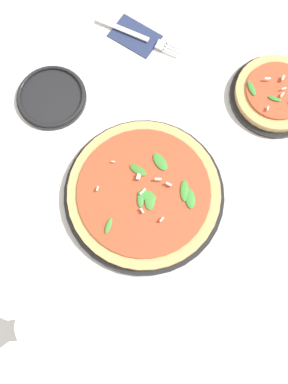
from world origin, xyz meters
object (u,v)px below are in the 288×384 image
Objects in this scene: pizza_arugula_main at (144,194)px; fork at (138,36)px; pizza_personal_side at (276,94)px; side_plate_white at (51,97)px; wine_glass at (45,325)px.

pizza_arugula_main reaches higher than fork.
pizza_arugula_main is at bearing -114.97° from pizza_personal_side.
fork is (-0.35, -0.00, -0.01)m from pizza_personal_side.
side_plate_white is at bearing -115.58° from fork.
pizza_personal_side is 0.51m from side_plate_white.
pizza_arugula_main is 1.86× the size of wine_glass.
pizza_arugula_main is at bearing 84.12° from wine_glass.
pizza_arugula_main is at bearing -62.70° from fork.
side_plate_white is at bearing 121.51° from wine_glass.
pizza_arugula_main is 0.38m from pizza_personal_side.
fork is at bearing 103.47° from wine_glass.
pizza_arugula_main is 1.67× the size of pizza_personal_side.
pizza_personal_side is 1.11× the size of wine_glass.
pizza_personal_side is at bearing 27.25° from side_plate_white.
pizza_personal_side is 0.94× the size of fork.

